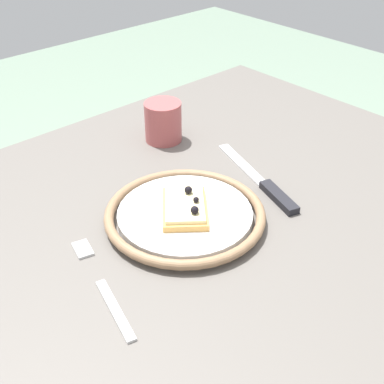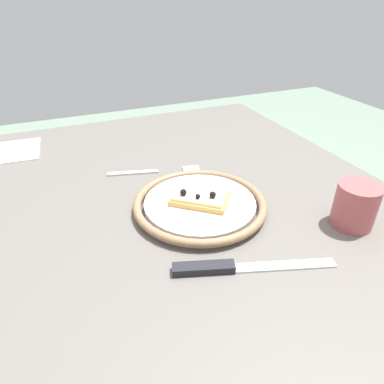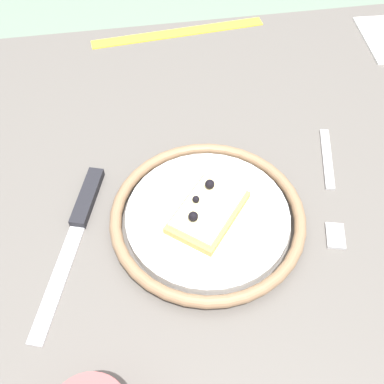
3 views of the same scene
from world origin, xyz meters
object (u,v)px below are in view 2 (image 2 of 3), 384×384
at_px(plate, 199,203).
at_px(knife, 226,267).
at_px(fork, 155,171).
at_px(dining_table, 189,252).
at_px(napkin, 10,152).
at_px(pizza_slice_near, 199,196).
at_px(cup, 355,205).

distance_m(plate, knife, 0.16).
bearing_deg(plate, fork, -169.29).
distance_m(dining_table, knife, 0.19).
bearing_deg(napkin, knife, 28.04).
bearing_deg(plate, dining_table, -79.31).
bearing_deg(fork, dining_table, 2.94).
distance_m(dining_table, napkin, 0.52).
xyz_separation_m(plate, pizza_slice_near, (0.00, 0.00, 0.01)).
xyz_separation_m(pizza_slice_near, cup, (0.15, 0.22, 0.01)).
height_order(pizza_slice_near, fork, pizza_slice_near).
bearing_deg(plate, knife, -10.05).
bearing_deg(cup, plate, -123.45).
relative_size(dining_table, cup, 14.34).
height_order(dining_table, knife, knife).
bearing_deg(dining_table, pizza_slice_near, 99.36).
xyz_separation_m(knife, napkin, (-0.57, -0.30, -0.00)).
bearing_deg(pizza_slice_near, knife, -10.11).
distance_m(plate, cup, 0.27).
bearing_deg(cup, dining_table, -120.17).
xyz_separation_m(dining_table, cup, (0.14, 0.24, 0.13)).
height_order(fork, cup, cup).
bearing_deg(plate, cup, 56.55).
bearing_deg(knife, cup, 93.56).
bearing_deg(pizza_slice_near, cup, 56.63).
xyz_separation_m(plate, cup, (0.15, 0.22, 0.03)).
bearing_deg(pizza_slice_near, plate, -172.14).
relative_size(dining_table, pizza_slice_near, 9.14).
xyz_separation_m(fork, napkin, (-0.24, -0.30, -0.00)).
relative_size(knife, fork, 1.18).
bearing_deg(knife, plate, 169.95).
xyz_separation_m(plate, knife, (0.16, -0.03, -0.01)).
height_order(dining_table, fork, fork).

